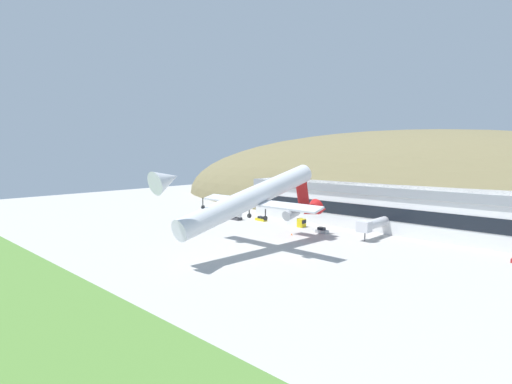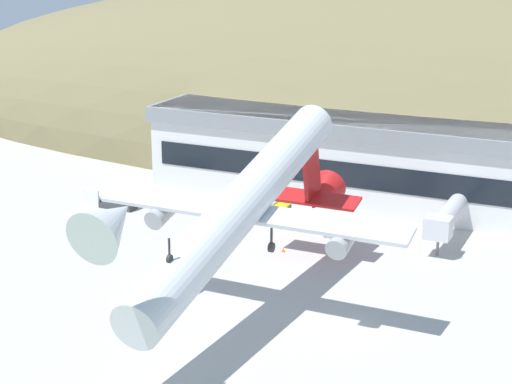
% 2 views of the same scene
% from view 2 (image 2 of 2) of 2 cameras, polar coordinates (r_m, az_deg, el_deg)
% --- Properties ---
extents(ground_plane, '(340.03, 340.03, 0.00)m').
position_cam_2_polar(ground_plane, '(92.76, 5.75, -9.09)').
color(ground_plane, '#B7B5AF').
extents(hill_backdrop, '(250.90, 87.77, 64.25)m').
position_cam_2_polar(hill_backdrop, '(176.74, 10.91, 3.34)').
color(hill_backdrop, olive).
rests_on(hill_backdrop, ground_plane).
extents(terminal_building, '(100.47, 15.61, 13.49)m').
position_cam_2_polar(terminal_building, '(130.24, 13.67, 1.79)').
color(terminal_building, silver).
rests_on(terminal_building, ground_plane).
extents(jetway_0, '(3.38, 13.53, 5.43)m').
position_cam_2_polar(jetway_0, '(117.15, 12.56, -1.68)').
color(jetway_0, silver).
rests_on(jetway_0, ground_plane).
extents(cargo_airplane, '(36.11, 54.33, 17.19)m').
position_cam_2_polar(cargo_airplane, '(91.27, -0.75, -0.97)').
color(cargo_airplane, silver).
extents(service_car_0, '(4.56, 2.03, 1.55)m').
position_cam_2_polar(service_car_0, '(132.08, -5.03, -0.74)').
color(service_car_0, gold).
rests_on(service_car_0, ground_plane).
extents(service_car_2, '(3.68, 1.78, 1.70)m').
position_cam_2_polar(service_car_2, '(118.90, 5.47, -2.74)').
color(service_car_2, '#999EA3').
rests_on(service_car_2, ground_plane).
extents(fuel_truck, '(6.18, 2.40, 2.89)m').
position_cam_2_polar(fuel_truck, '(125.73, 0.87, -1.22)').
color(fuel_truck, gold).
rests_on(fuel_truck, ground_plane).
extents(box_truck, '(8.30, 2.54, 3.30)m').
position_cam_2_polar(box_truck, '(133.12, -9.63, -0.36)').
color(box_truck, silver).
rests_on(box_truck, ground_plane).
extents(traffic_cone_0, '(0.52, 0.52, 0.58)m').
position_cam_2_polar(traffic_cone_0, '(113.53, 1.83, -3.86)').
color(traffic_cone_0, orange).
rests_on(traffic_cone_0, ground_plane).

